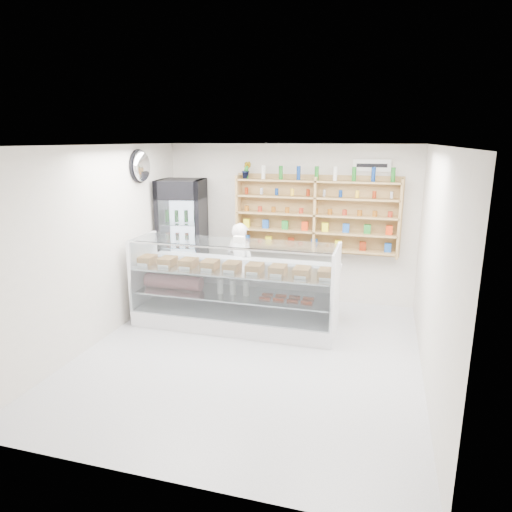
% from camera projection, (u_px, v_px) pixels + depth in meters
% --- Properties ---
extents(room, '(5.00, 5.00, 5.00)m').
position_uv_depth(room, '(250.00, 256.00, 5.92)').
color(room, silver).
rests_on(room, ground).
extents(display_counter, '(3.16, 0.94, 1.38)m').
position_uv_depth(display_counter, '(235.00, 303.00, 7.15)').
color(display_counter, white).
rests_on(display_counter, floor).
extents(shop_worker, '(0.64, 0.52, 1.53)m').
position_uv_depth(shop_worker, '(241.00, 267.00, 7.73)').
color(shop_worker, white).
rests_on(shop_worker, floor).
extents(drinks_cooler, '(0.90, 0.89, 2.19)m').
position_uv_depth(drinks_cooler, '(183.00, 240.00, 8.31)').
color(drinks_cooler, black).
rests_on(drinks_cooler, floor).
extents(wall_shelving, '(2.84, 0.28, 1.33)m').
position_uv_depth(wall_shelving, '(315.00, 215.00, 7.93)').
color(wall_shelving, tan).
rests_on(wall_shelving, back_wall).
extents(potted_plant, '(0.18, 0.15, 0.30)m').
position_uv_depth(potted_plant, '(246.00, 170.00, 8.07)').
color(potted_plant, '#1E6626').
rests_on(potted_plant, wall_shelving).
extents(security_mirror, '(0.15, 0.50, 0.50)m').
position_uv_depth(security_mirror, '(142.00, 166.00, 7.35)').
color(security_mirror, silver).
rests_on(security_mirror, left_wall).
extents(wall_sign, '(0.62, 0.03, 0.20)m').
position_uv_depth(wall_sign, '(372.00, 165.00, 7.60)').
color(wall_sign, white).
rests_on(wall_sign, back_wall).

